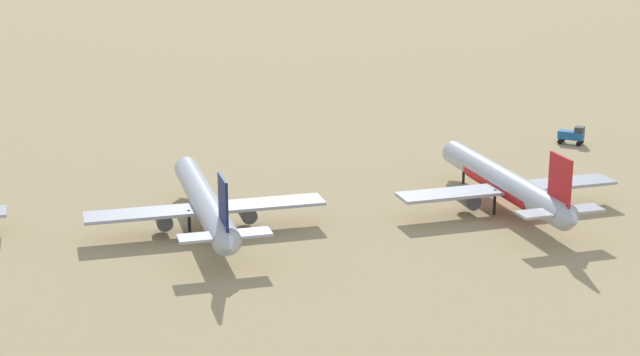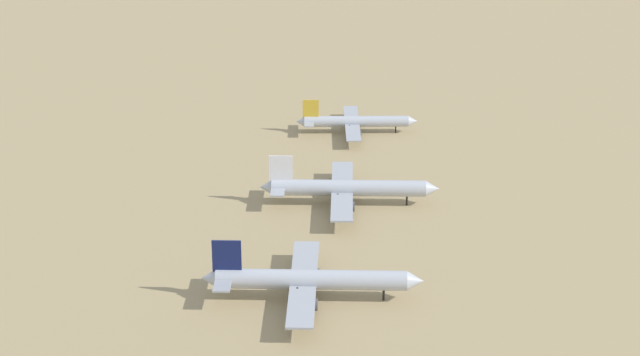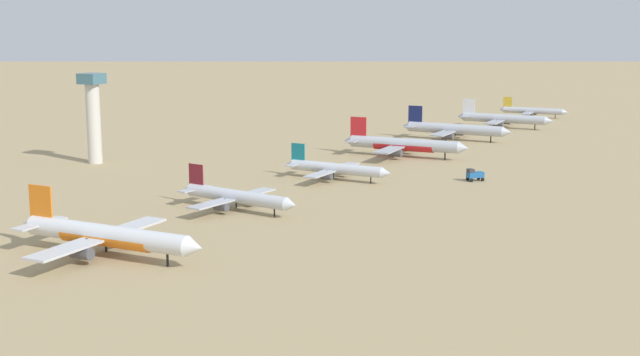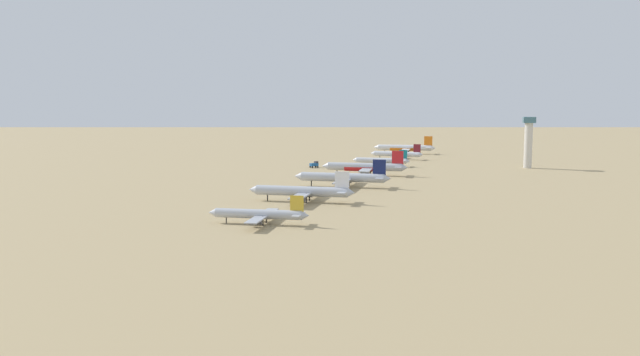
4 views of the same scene
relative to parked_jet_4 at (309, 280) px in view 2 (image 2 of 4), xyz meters
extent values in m
cylinder|color=#B2B7C1|center=(0.51, -0.02, 0.12)|extent=(39.99, 5.84, 4.21)
cone|color=#B2B7C1|center=(22.19, -0.91, 0.12)|extent=(3.71, 4.27, 4.12)
cone|color=#B2B7C1|center=(-20.95, 0.86, 0.12)|extent=(3.25, 3.91, 3.79)
cube|color=#141E51|center=(-16.97, 0.70, 5.05)|extent=(6.10, 0.64, 7.75)
cube|color=#A4A8B2|center=(-17.63, 0.73, 0.54)|extent=(4.09, 13.42, 0.40)
cube|color=#A4A8B2|center=(-1.15, 0.05, -0.62)|extent=(7.08, 37.84, 0.50)
cylinder|color=#4C4C54|center=(0.01, 6.65, -2.14)|extent=(4.75, 2.74, 2.55)
cylinder|color=#4C4C54|center=(-0.54, -6.63, -2.14)|extent=(4.75, 2.74, 2.55)
cylinder|color=black|center=(15.64, -0.64, -2.41)|extent=(0.49, 0.49, 4.23)
cylinder|color=black|center=(-2.14, 2.97, -2.41)|extent=(0.49, 0.49, 4.23)
cylinder|color=black|center=(-2.37, -2.78, -2.41)|extent=(0.49, 0.49, 4.23)
cylinder|color=#B2B7C1|center=(9.95, 47.65, -0.12)|extent=(37.93, 5.35, 3.99)
cone|color=#B2B7C1|center=(30.53, 46.91, -0.12)|extent=(3.50, 4.03, 3.91)
cone|color=#B2B7C1|center=(-10.41, 48.38, -0.12)|extent=(3.07, 3.70, 3.59)
cube|color=white|center=(-6.63, 48.24, 4.56)|extent=(5.79, 0.58, 7.35)
cube|color=#A4A8B2|center=(-7.26, 48.27, 0.28)|extent=(3.81, 12.72, 0.38)
cube|color=#A4A8B2|center=(8.38, 47.70, -0.82)|extent=(6.53, 35.88, 0.47)
cylinder|color=#4C4C54|center=(9.45, 53.97, -2.26)|extent=(4.50, 2.57, 2.42)
cylinder|color=#4C4C54|center=(8.99, 41.37, -2.26)|extent=(4.50, 2.57, 2.42)
cylinder|color=black|center=(24.32, 47.13, -2.52)|extent=(0.46, 0.46, 4.01)
cylinder|color=black|center=(7.43, 50.47, -2.52)|extent=(0.46, 0.46, 4.01)
cylinder|color=black|center=(7.23, 45.01, -2.52)|extent=(0.46, 0.46, 4.01)
cylinder|color=#B2B7C1|center=(13.88, 96.49, -1.09)|extent=(29.52, 3.16, 3.12)
cone|color=#B2B7C1|center=(29.94, 96.52, -1.09)|extent=(2.63, 3.06, 3.05)
cone|color=#B2B7C1|center=(-2.03, 96.46, -1.09)|extent=(2.30, 2.81, 2.80)
cube|color=gold|center=(0.92, 96.47, 2.56)|extent=(4.51, 0.29, 5.74)
cube|color=#A4A8B2|center=(0.43, 96.47, -0.77)|extent=(2.64, 9.84, 0.30)
cube|color=#A4A8B2|center=(12.65, 96.49, -1.63)|extent=(4.14, 27.88, 0.37)
cylinder|color=#4C4C54|center=(13.30, 101.41, -2.76)|extent=(3.45, 1.89, 1.89)
cylinder|color=#4C4C54|center=(13.31, 91.57, -2.76)|extent=(3.45, 1.89, 1.89)
cylinder|color=black|center=(25.09, 96.51, -2.96)|extent=(0.36, 0.36, 3.13)
cylinder|color=black|center=(11.82, 98.62, -2.96)|extent=(0.36, 0.36, 3.13)
cylinder|color=black|center=(11.83, 94.36, -2.96)|extent=(0.36, 0.36, 3.13)
camera|label=1|loc=(-150.52, 29.30, 48.16)|focal=56.92mm
camera|label=2|loc=(-0.41, -218.50, 117.54)|focal=66.68mm
camera|label=3|loc=(94.42, -337.32, 44.53)|focal=47.48mm
camera|label=4|loc=(-44.58, 298.41, 36.01)|focal=36.09mm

